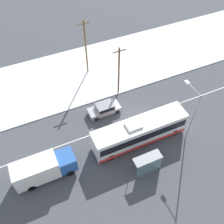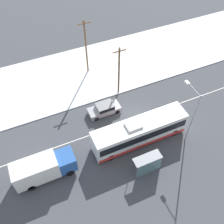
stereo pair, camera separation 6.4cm
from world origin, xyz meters
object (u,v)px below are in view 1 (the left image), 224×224
Objects in this scene: city_bus at (139,132)px; box_truck at (43,168)px; bus_shelter at (148,163)px; utility_pole_snowlot at (86,47)px; sedan_car at (104,108)px; pedestrian_at_stop at (150,155)px; utility_pole_roadside at (119,71)px; streetlamp at (192,110)px.

box_truck is at bearing -179.66° from city_bus.
bus_shelter is 0.36× the size of utility_pole_snowlot.
utility_pole_snowlot is at bearing -96.19° from sedan_car.
city_bus is 6.86× the size of pedestrian_at_stop.
utility_pole_roadside is at bearing 83.04° from pedestrian_at_stop.
utility_pole_snowlot is (0.95, 8.80, 3.73)m from sedan_car.
streetlamp is (16.93, -1.71, 3.21)m from box_truck.
box_truck is at bearing -146.24° from utility_pole_roadside.
utility_pole_roadside is at bearing 111.26° from streetlamp.
sedan_car is 11.31m from streetlamp.
pedestrian_at_stop is (1.91, -8.80, 0.22)m from sedan_car.
sedan_car is at bearing 95.25° from bus_shelter.
box_truck is 0.86× the size of streetlamp.
utility_pole_roadside is (2.41, 12.73, 2.30)m from bus_shelter.
city_bus is 1.33× the size of utility_pole_snowlot.
box_truck is at bearing 31.48° from sedan_car.
box_truck is 17.32m from streetlamp.
sedan_car is 9.01m from pedestrian_at_stop.
bus_shelter reaches higher than pedestrian_at_stop.
city_bus is at bearing 161.44° from streetlamp.
city_bus is at bearing -98.52° from utility_pole_roadside.
city_bus is 1.50× the size of streetlamp.
utility_pole_roadside is at bearing -140.28° from sedan_car.
utility_pole_roadside is 0.87× the size of utility_pole_snowlot.
city_bus is 1.52× the size of utility_pole_roadside.
city_bus is 2.70× the size of sedan_car.
bus_shelter is at bearing -21.31° from box_truck.
bus_shelter reaches higher than sedan_car.
streetlamp is at bearing -18.56° from city_bus.
bus_shelter is (10.50, -4.10, 0.02)m from box_truck.
sedan_car is 2.55× the size of pedestrian_at_stop.
bus_shelter is 18.99m from utility_pole_snowlot.
box_truck is 11.27m from bus_shelter.
sedan_car is (9.59, 5.87, -0.85)m from box_truck.
pedestrian_at_stop is 0.22× the size of utility_pole_roadside.
bus_shelter is at bearing -100.72° from utility_pole_roadside.
pedestrian_at_stop reaches higher than sedan_car.
bus_shelter is 0.41× the size of streetlamp.
streetlamp reaches higher than pedestrian_at_stop.
city_bus is 6.21m from sedan_car.
pedestrian_at_stop is 6.77m from streetlamp.
utility_pole_roadside reaches higher than sedan_car.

